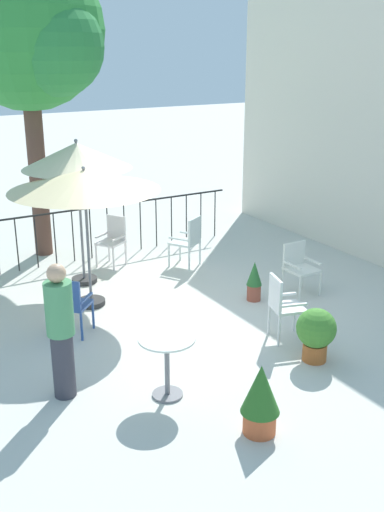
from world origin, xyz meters
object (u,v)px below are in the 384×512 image
patio_chair_2 (189,239)px  patio_chair_3 (113,237)px  patio_chair_0 (299,265)px  potted_plant_1 (254,280)px  shade_tree (28,30)px  cafe_table_0 (167,356)px  patio_umbrella_1 (77,157)px  standing_person (61,330)px  potted_plant_3 (316,332)px  patio_chair_1 (283,303)px  potted_plant_2 (260,397)px  patio_umbrella_0 (84,182)px  patio_chair_4 (71,302)px

patio_chair_2 → patio_chair_3: bearing=-124.8°
patio_chair_0 → potted_plant_1: (-0.10, -0.83, -0.14)m
shade_tree → cafe_table_0: shade_tree is taller
patio_umbrella_1 → standing_person: (3.32, -1.51, -1.34)m
potted_plant_3 → cafe_table_0: bearing=-96.3°
potted_plant_3 → standing_person: bearing=-105.4°
patio_umbrella_1 → shade_tree: bearing=-177.2°
patio_umbrella_1 → standing_person: bearing=-24.5°
patio_chair_1 → potted_plant_2: size_ratio=1.17×
patio_umbrella_0 → patio_chair_4: size_ratio=2.59×
patio_umbrella_1 → potted_plant_2: (5.07, 0.02, -1.76)m
patio_chair_1 → standing_person: bearing=-92.9°
patio_chair_0 → patio_chair_3: patio_chair_3 is taller
shade_tree → cafe_table_0: (5.77, -0.39, -3.65)m
patio_umbrella_1 → potted_plant_3: (4.17, 1.59, -1.78)m
patio_chair_1 → cafe_table_0: bearing=-77.2°
patio_umbrella_1 → potted_plant_1: bearing=44.0°
patio_umbrella_1 → patio_chair_1: size_ratio=2.65×
patio_umbrella_0 → potted_plant_3: (3.19, 1.84, -1.58)m
patio_chair_0 → patio_chair_1: (1.22, -1.32, 0.06)m
patio_chair_3 → potted_plant_3: size_ratio=1.28×
cafe_table_0 → patio_chair_1: size_ratio=0.81×
patio_chair_0 → potted_plant_3: bearing=-34.6°
patio_umbrella_0 → potted_plant_3: bearing=30.0°
cafe_table_0 → patio_chair_1: 2.12m
shade_tree → patio_chair_0: 6.26m
patio_chair_4 → potted_plant_3: bearing=47.0°
patio_chair_1 → potted_plant_2: (1.60, -1.57, -0.12)m
patio_chair_2 → potted_plant_1: bearing=3.0°
patio_chair_0 → patio_umbrella_1: bearing=-127.7°
patio_chair_2 → patio_chair_4: bearing=-60.3°
patio_chair_2 → potted_plant_2: 5.23m
potted_plant_2 → standing_person: 2.37m
potted_plant_1 → standing_person: 3.81m
patio_chair_3 → standing_person: 4.55m
patio_chair_4 → potted_plant_3: patio_chair_4 is taller
patio_umbrella_0 → patio_chair_3: (-1.56, 1.08, -1.46)m
cafe_table_0 → potted_plant_2: potted_plant_2 is taller
shade_tree → patio_umbrella_0: size_ratio=2.45×
shade_tree → patio_umbrella_0: (2.80, -0.17, -2.18)m
cafe_table_0 → potted_plant_1: size_ratio=1.15×
cafe_table_0 → potted_plant_3: (0.23, 2.07, -0.11)m
potted_plant_3 → patio_umbrella_1: bearing=-159.2°
patio_chair_0 → potted_plant_2: 4.04m
patio_chair_1 → patio_chair_4: patio_chair_1 is taller
cafe_table_0 → patio_chair_4: (-2.08, -0.41, -0.02)m
cafe_table_0 → patio_chair_4: size_ratio=0.86×
patio_chair_1 → patio_chair_4: bearing=-123.0°
potted_plant_2 → standing_person: size_ratio=0.49×
patio_umbrella_1 → patio_chair_2: (0.23, 1.98, -1.65)m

